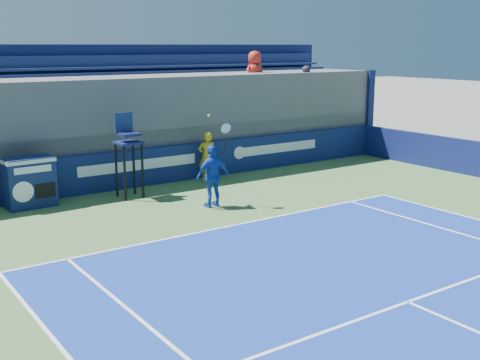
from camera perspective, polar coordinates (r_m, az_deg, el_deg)
ball_person at (r=19.59m, az=-3.12°, el=2.22°), size 0.70×0.60×1.63m
back_hoarding at (r=19.13m, az=-9.63°, el=1.12°), size 20.40×0.21×1.20m
match_clock at (r=17.41m, az=-19.34°, el=-0.09°), size 1.35×0.79×1.40m
umpire_chair at (r=17.67m, az=-10.58°, el=3.19°), size 0.71×0.71×2.48m
tennis_player at (r=16.44m, az=-2.59°, el=0.39°), size 1.01×0.44×2.57m
stadium_seating at (r=20.81m, az=-12.12°, el=5.37°), size 21.00×4.05×4.40m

